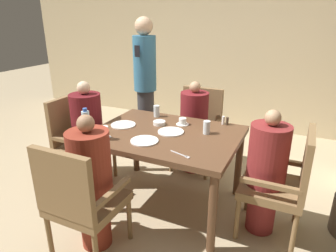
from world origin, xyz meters
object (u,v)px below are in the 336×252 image
object	(u,v)px
standing_host	(145,81)
glass_tall_mid	(157,111)
teacup_with_saucer	(183,122)
plate_main_left	(123,125)
plate_main_right	(171,132)
glass_tall_far	(207,127)
diner_in_near_chair	(92,182)
chair_left_side	(78,138)
diner_in_right_chair	(266,172)
diner_in_far_chair	(194,126)
water_bottle	(86,124)
chair_far_side	(198,126)
bowl_small	(159,123)
chair_right_side	(284,180)
plate_dessert_center	(144,141)
glass_tall_near	(105,133)
chair_near_corner	(80,199)
diner_in_left_chair	(88,133)

from	to	relation	value
standing_host	glass_tall_mid	bearing A→B (deg)	-53.45
teacup_with_saucer	glass_tall_mid	size ratio (longest dim) A/B	1.02
plate_main_left	plate_main_right	bearing A→B (deg)	3.96
glass_tall_far	standing_host	bearing A→B (deg)	140.38
diner_in_near_chair	glass_tall_mid	xyz separation A→B (m)	(-0.02, 1.14, 0.24)
plate_main_right	diner_in_near_chair	bearing A→B (deg)	-111.17
chair_left_side	diner_in_right_chair	world-z (taller)	diner_in_right_chair
diner_in_far_chair	water_bottle	size ratio (longest dim) A/B	3.92
chair_far_side	bowl_small	distance (m)	0.79
chair_far_side	plate_main_right	xyz separation A→B (m)	(0.04, -0.87, 0.24)
chair_right_side	plate_dessert_center	xyz separation A→B (m)	(-1.14, -0.26, 0.24)
diner_in_right_chair	teacup_with_saucer	distance (m)	0.93
diner_in_near_chair	glass_tall_mid	bearing A→B (deg)	91.04
bowl_small	glass_tall_far	bearing A→B (deg)	-3.67
plate_main_left	plate_main_right	distance (m)	0.50
bowl_small	diner_in_far_chair	bearing A→B (deg)	75.55
plate_main_left	glass_tall_near	world-z (taller)	glass_tall_near
chair_near_corner	bowl_small	xyz separation A→B (m)	(0.12, 1.07, 0.26)
plate_main_right	water_bottle	world-z (taller)	water_bottle
chair_left_side	plate_dessert_center	world-z (taller)	chair_left_side
plate_main_left	diner_in_right_chair	bearing A→B (deg)	0.16
chair_left_side	plate_dessert_center	bearing A→B (deg)	-14.73
diner_in_right_chair	bowl_small	xyz separation A→B (m)	(-1.07, 0.17, 0.21)
chair_near_corner	water_bottle	distance (m)	0.69
diner_in_right_chair	plate_main_right	xyz separation A→B (m)	(-0.88, 0.03, 0.20)
diner_in_near_chair	standing_host	xyz separation A→B (m)	(-0.57, 1.88, 0.37)
glass_tall_far	chair_right_side	bearing A→B (deg)	-11.01
chair_far_side	diner_in_right_chair	size ratio (longest dim) A/B	0.87
bowl_small	diner_in_left_chair	bearing A→B (deg)	-167.42
chair_left_side	plate_main_left	distance (m)	0.65
chair_far_side	plate_main_left	distance (m)	1.05
bowl_small	plate_dessert_center	bearing A→B (deg)	-80.46
chair_right_side	plate_dessert_center	bearing A→B (deg)	-167.24
chair_left_side	teacup_with_saucer	world-z (taller)	chair_left_side
chair_right_side	glass_tall_mid	world-z (taller)	chair_right_side
glass_tall_far	water_bottle	bearing A→B (deg)	-149.18
plate_dessert_center	plate_main_left	bearing A→B (deg)	146.48
chair_right_side	bowl_small	xyz separation A→B (m)	(-1.21, 0.17, 0.26)
glass_tall_near	chair_right_side	bearing A→B (deg)	13.89
chair_near_corner	glass_tall_far	world-z (taller)	chair_near_corner
chair_far_side	bowl_small	bearing A→B (deg)	-101.69
chair_near_corner	plate_main_left	xyz separation A→B (m)	(-0.20, 0.90, 0.24)
chair_far_side	chair_near_corner	bearing A→B (deg)	-98.42
glass_tall_far	teacup_with_saucer	bearing A→B (deg)	156.24
diner_in_near_chair	plate_main_right	xyz separation A→B (m)	(0.31, 0.79, 0.18)
water_bottle	glass_tall_mid	size ratio (longest dim) A/B	2.26
chair_left_side	glass_tall_near	distance (m)	0.80
standing_host	glass_tall_mid	world-z (taller)	standing_host
diner_in_left_chair	chair_far_side	bearing A→B (deg)	44.54
plate_main_left	glass_tall_far	bearing A→B (deg)	9.97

